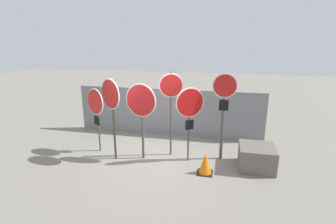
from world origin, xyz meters
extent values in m
plane|color=gray|center=(0.00, 0.00, 0.00)|extent=(40.00, 40.00, 0.00)
cube|color=slate|center=(0.00, 1.97, 0.85)|extent=(6.74, 0.12, 1.70)
cylinder|color=#474238|center=(-1.78, 0.08, 0.96)|extent=(0.05, 0.05, 1.92)
cylinder|color=white|center=(-1.81, 0.03, 1.60)|extent=(0.70, 0.42, 0.80)
cylinder|color=red|center=(-1.81, 0.02, 1.60)|extent=(0.65, 0.39, 0.74)
cube|color=black|center=(-1.81, 0.03, 1.00)|extent=(0.25, 0.16, 0.27)
cylinder|color=#474238|center=(-1.07, -0.35, 1.12)|extent=(0.06, 0.06, 2.24)
cylinder|color=white|center=(-1.10, -0.39, 1.95)|extent=(0.73, 0.49, 0.86)
cylinder|color=red|center=(-1.11, -0.41, 1.95)|extent=(0.68, 0.46, 0.80)
cylinder|color=#474238|center=(-0.29, -0.13, 1.04)|extent=(0.07, 0.07, 2.08)
cylinder|color=white|center=(-0.30, -0.19, 1.77)|extent=(0.93, 0.22, 0.94)
cylinder|color=red|center=(-0.30, -0.21, 1.77)|extent=(0.87, 0.21, 0.88)
cylinder|color=#474238|center=(0.45, 0.27, 1.26)|extent=(0.06, 0.06, 2.52)
cylinder|color=white|center=(0.47, 0.22, 2.14)|extent=(0.67, 0.24, 0.69)
cylinder|color=red|center=(0.48, 0.21, 2.14)|extent=(0.61, 0.22, 0.63)
cylinder|color=#474238|center=(1.02, -0.01, 1.03)|extent=(0.05, 0.05, 2.06)
cylinder|color=white|center=(1.05, -0.05, 1.74)|extent=(0.70, 0.48, 0.83)
cylinder|color=#AD0F0F|center=(1.06, -0.07, 1.74)|extent=(0.65, 0.45, 0.77)
cube|color=black|center=(1.05, -0.05, 1.10)|extent=(0.22, 0.16, 0.28)
cylinder|color=#474238|center=(1.95, 0.33, 1.20)|extent=(0.09, 0.09, 2.39)
cylinder|color=white|center=(1.95, 0.26, 2.18)|extent=(0.68, 0.08, 0.68)
cylinder|color=red|center=(1.95, 0.24, 2.18)|extent=(0.62, 0.07, 0.62)
cube|color=black|center=(1.95, 0.26, 1.63)|extent=(0.26, 0.04, 0.30)
cube|color=black|center=(1.57, -0.66, 0.01)|extent=(0.40, 0.40, 0.02)
cone|color=orange|center=(1.57, -0.66, 0.29)|extent=(0.33, 0.33, 0.54)
cube|color=#605B51|center=(2.91, -0.06, 0.31)|extent=(0.93, 0.96, 0.63)
camera|label=1|loc=(1.97, -6.92, 3.42)|focal=28.00mm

